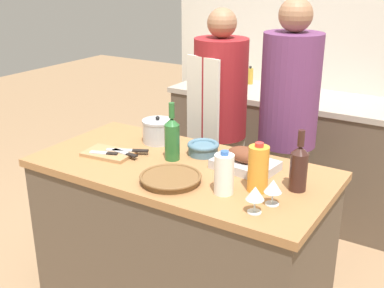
{
  "coord_description": "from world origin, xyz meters",
  "views": [
    {
      "loc": [
        1.23,
        -1.86,
        1.84
      ],
      "look_at": [
        0.0,
        0.11,
        0.97
      ],
      "focal_mm": 45.0,
      "sensor_mm": 36.0,
      "label": 1
    }
  ],
  "objects_px": {
    "milk_jug": "(224,174)",
    "condiment_bottle_short": "(250,76)",
    "mixing_bowl": "(203,148)",
    "juice_jug": "(258,169)",
    "wine_bottle_green": "(299,167)",
    "knife_paring": "(125,153)",
    "knife_bread": "(105,153)",
    "wine_bottle_dark": "(172,138)",
    "wine_glass_right": "(255,194)",
    "knife_chef": "(129,150)",
    "person_cook_aproned": "(220,119)",
    "roasting_pan": "(245,161)",
    "wicker_basket": "(171,178)",
    "wine_glass_left": "(273,187)",
    "person_cook_guest": "(288,125)",
    "stock_pot": "(158,131)",
    "cutting_board": "(109,153)"
  },
  "relations": [
    {
      "from": "wicker_basket",
      "to": "stock_pot",
      "type": "xyz_separation_m",
      "value": [
        -0.37,
        0.41,
        0.05
      ]
    },
    {
      "from": "wine_bottle_dark",
      "to": "knife_paring",
      "type": "distance_m",
      "value": 0.27
    },
    {
      "from": "mixing_bowl",
      "to": "juice_jug",
      "type": "distance_m",
      "value": 0.5
    },
    {
      "from": "stock_pot",
      "to": "condiment_bottle_short",
      "type": "xyz_separation_m",
      "value": [
        -0.12,
        1.46,
        0.03
      ]
    },
    {
      "from": "roasting_pan",
      "to": "person_cook_aproned",
      "type": "relative_size",
      "value": 0.2
    },
    {
      "from": "roasting_pan",
      "to": "person_cook_guest",
      "type": "relative_size",
      "value": 0.19
    },
    {
      "from": "wine_glass_right",
      "to": "wicker_basket",
      "type": "bearing_deg",
      "value": 172.69
    },
    {
      "from": "roasting_pan",
      "to": "person_cook_aproned",
      "type": "height_order",
      "value": "person_cook_aproned"
    },
    {
      "from": "wine_bottle_dark",
      "to": "wine_glass_right",
      "type": "xyz_separation_m",
      "value": [
        0.61,
        -0.3,
        -0.04
      ]
    },
    {
      "from": "knife_bread",
      "to": "knife_chef",
      "type": "bearing_deg",
      "value": 49.54
    },
    {
      "from": "knife_chef",
      "to": "knife_bread",
      "type": "height_order",
      "value": "same"
    },
    {
      "from": "knife_paring",
      "to": "knife_bread",
      "type": "xyz_separation_m",
      "value": [
        -0.09,
        -0.06,
        0.0
      ]
    },
    {
      "from": "wine_glass_left",
      "to": "person_cook_guest",
      "type": "distance_m",
      "value": 0.99
    },
    {
      "from": "roasting_pan",
      "to": "wine_glass_right",
      "type": "distance_m",
      "value": 0.45
    },
    {
      "from": "knife_paring",
      "to": "knife_bread",
      "type": "height_order",
      "value": "same"
    },
    {
      "from": "wine_glass_left",
      "to": "person_cook_aproned",
      "type": "xyz_separation_m",
      "value": [
        -0.78,
        0.96,
        -0.09
      ]
    },
    {
      "from": "knife_chef",
      "to": "person_cook_aproned",
      "type": "xyz_separation_m",
      "value": [
        0.1,
        0.82,
        -0.03
      ]
    },
    {
      "from": "cutting_board",
      "to": "wine_glass_right",
      "type": "xyz_separation_m",
      "value": [
        0.93,
        -0.17,
        0.07
      ]
    },
    {
      "from": "wine_glass_left",
      "to": "cutting_board",
      "type": "bearing_deg",
      "value": 176.26
    },
    {
      "from": "milk_jug",
      "to": "person_cook_aproned",
      "type": "xyz_separation_m",
      "value": [
        -0.55,
        0.97,
        -0.1
      ]
    },
    {
      "from": "wicker_basket",
      "to": "knife_chef",
      "type": "distance_m",
      "value": 0.43
    },
    {
      "from": "cutting_board",
      "to": "knife_paring",
      "type": "xyz_separation_m",
      "value": [
        0.09,
        0.03,
        0.01
      ]
    },
    {
      "from": "knife_paring",
      "to": "condiment_bottle_short",
      "type": "distance_m",
      "value": 1.74
    },
    {
      "from": "wine_bottle_dark",
      "to": "knife_paring",
      "type": "xyz_separation_m",
      "value": [
        -0.23,
        -0.1,
        -0.1
      ]
    },
    {
      "from": "mixing_bowl",
      "to": "condiment_bottle_short",
      "type": "height_order",
      "value": "condiment_bottle_short"
    },
    {
      "from": "mixing_bowl",
      "to": "wine_bottle_dark",
      "type": "xyz_separation_m",
      "value": [
        -0.1,
        -0.14,
        0.08
      ]
    },
    {
      "from": "roasting_pan",
      "to": "mixing_bowl",
      "type": "bearing_deg",
      "value": 168.19
    },
    {
      "from": "roasting_pan",
      "to": "wine_glass_left",
      "type": "bearing_deg",
      "value": -46.74
    },
    {
      "from": "roasting_pan",
      "to": "wine_bottle_dark",
      "type": "height_order",
      "value": "wine_bottle_dark"
    },
    {
      "from": "condiment_bottle_short",
      "to": "person_cook_guest",
      "type": "bearing_deg",
      "value": -52.61
    },
    {
      "from": "juice_jug",
      "to": "wine_bottle_green",
      "type": "bearing_deg",
      "value": 34.2
    },
    {
      "from": "wine_bottle_dark",
      "to": "knife_chef",
      "type": "xyz_separation_m",
      "value": [
        -0.24,
        -0.06,
        -0.1
      ]
    },
    {
      "from": "mixing_bowl",
      "to": "person_cook_aproned",
      "type": "distance_m",
      "value": 0.67
    },
    {
      "from": "roasting_pan",
      "to": "person_cook_aproned",
      "type": "bearing_deg",
      "value": 127.39
    },
    {
      "from": "wine_bottle_dark",
      "to": "knife_bread",
      "type": "bearing_deg",
      "value": -153.46
    },
    {
      "from": "knife_chef",
      "to": "mixing_bowl",
      "type": "bearing_deg",
      "value": 31.17
    },
    {
      "from": "wine_glass_right",
      "to": "knife_paring",
      "type": "relative_size",
      "value": 0.69
    },
    {
      "from": "stock_pot",
      "to": "juice_jug",
      "type": "height_order",
      "value": "juice_jug"
    },
    {
      "from": "knife_chef",
      "to": "person_cook_aproned",
      "type": "distance_m",
      "value": 0.83
    },
    {
      "from": "milk_jug",
      "to": "condiment_bottle_short",
      "type": "bearing_deg",
      "value": 112.21
    },
    {
      "from": "knife_chef",
      "to": "person_cook_aproned",
      "type": "bearing_deg",
      "value": 83.22
    },
    {
      "from": "stock_pot",
      "to": "milk_jug",
      "type": "bearing_deg",
      "value": -30.98
    },
    {
      "from": "roasting_pan",
      "to": "stock_pot",
      "type": "distance_m",
      "value": 0.6
    },
    {
      "from": "wine_bottle_green",
      "to": "condiment_bottle_short",
      "type": "height_order",
      "value": "wine_bottle_green"
    },
    {
      "from": "wine_bottle_dark",
      "to": "knife_paring",
      "type": "height_order",
      "value": "wine_bottle_dark"
    },
    {
      "from": "roasting_pan",
      "to": "knife_paring",
      "type": "xyz_separation_m",
      "value": [
        -0.6,
        -0.19,
        -0.02
      ]
    },
    {
      "from": "wine_bottle_dark",
      "to": "knife_chef",
      "type": "bearing_deg",
      "value": -165.21
    },
    {
      "from": "wicker_basket",
      "to": "wine_bottle_green",
      "type": "bearing_deg",
      "value": 24.21
    },
    {
      "from": "knife_chef",
      "to": "knife_paring",
      "type": "distance_m",
      "value": 0.04
    },
    {
      "from": "wine_glass_right",
      "to": "knife_bread",
      "type": "xyz_separation_m",
      "value": [
        -0.93,
        0.14,
        -0.06
      ]
    }
  ]
}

